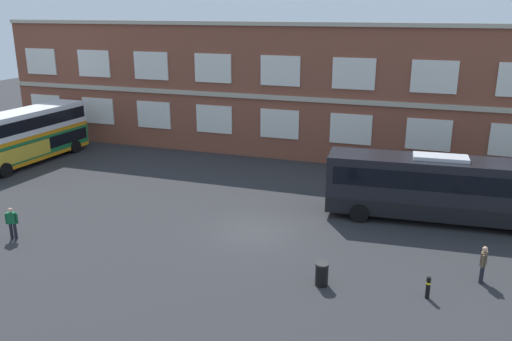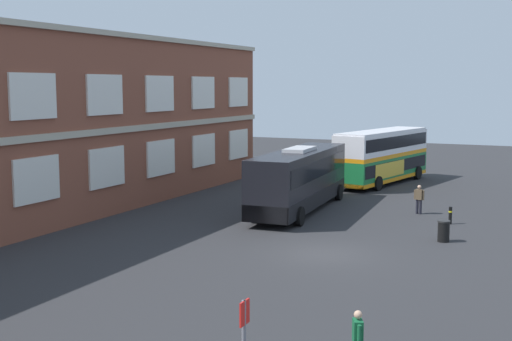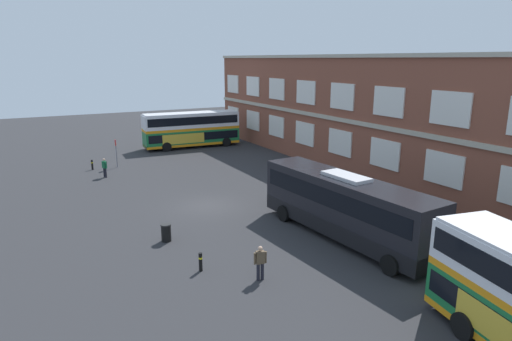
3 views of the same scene
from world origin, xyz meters
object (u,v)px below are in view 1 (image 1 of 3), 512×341
at_px(double_decker_near, 25,136).
at_px(station_litter_bin, 322,274).
at_px(second_passenger, 12,222).
at_px(safety_bollard_west, 428,287).
at_px(waiting_passenger, 483,263).
at_px(touring_coach, 437,189).

bearing_deg(double_decker_near, station_litter_bin, -23.33).
bearing_deg(station_litter_bin, double_decker_near, 156.67).
height_order(second_passenger, safety_bollard_west, second_passenger).
relative_size(waiting_passenger, second_passenger, 1.00).
xyz_separation_m(double_decker_near, waiting_passenger, (31.93, -8.45, -1.22)).
height_order(touring_coach, safety_bollard_west, touring_coach).
bearing_deg(station_litter_bin, safety_bollard_west, 5.02).
relative_size(touring_coach, second_passenger, 7.15).
xyz_separation_m(touring_coach, safety_bollard_west, (-0.08, -8.77, -1.42)).
bearing_deg(safety_bollard_west, waiting_passenger, 44.57).
height_order(double_decker_near, station_litter_bin, double_decker_near).
distance_m(station_litter_bin, safety_bollard_west, 4.37).
distance_m(waiting_passenger, station_litter_bin, 7.00).
xyz_separation_m(double_decker_near, second_passenger, (9.32, -11.50, -1.22)).
distance_m(double_decker_near, waiting_passenger, 33.05).
bearing_deg(waiting_passenger, double_decker_near, 165.19).
bearing_deg(double_decker_near, second_passenger, -50.97).
bearing_deg(touring_coach, double_decker_near, 176.54).
height_order(double_decker_near, touring_coach, double_decker_near).
relative_size(double_decker_near, touring_coach, 0.92).
distance_m(touring_coach, second_passenger, 22.72).
distance_m(touring_coach, waiting_passenger, 7.03).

